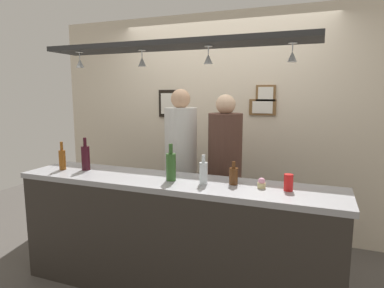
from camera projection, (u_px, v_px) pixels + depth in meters
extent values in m
plane|color=#4C4742|center=(188.00, 269.00, 3.17)|extent=(8.00, 8.00, 0.00)
cube|color=beige|center=(222.00, 124.00, 3.98)|extent=(4.40, 0.06, 2.60)
cube|color=#99999E|center=(172.00, 182.00, 2.70)|extent=(2.70, 0.55, 0.04)
cube|color=#2D2823|center=(159.00, 252.00, 2.54)|extent=(2.65, 0.04, 0.93)
cube|color=black|center=(173.00, 45.00, 2.58)|extent=(2.20, 0.36, 0.04)
cylinder|color=silver|center=(79.00, 52.00, 2.84)|extent=(0.06, 0.06, 0.00)
cylinder|color=silver|center=(80.00, 56.00, 2.84)|extent=(0.01, 0.01, 0.06)
cone|color=silver|center=(80.00, 63.00, 2.85)|extent=(0.07, 0.07, 0.08)
cylinder|color=silver|center=(142.00, 50.00, 2.72)|extent=(0.06, 0.06, 0.00)
cylinder|color=silver|center=(142.00, 54.00, 2.72)|extent=(0.01, 0.01, 0.06)
cone|color=silver|center=(142.00, 62.00, 2.73)|extent=(0.07, 0.07, 0.08)
cylinder|color=silver|center=(208.00, 46.00, 2.48)|extent=(0.06, 0.06, 0.00)
cylinder|color=silver|center=(208.00, 50.00, 2.49)|extent=(0.01, 0.01, 0.06)
cone|color=silver|center=(208.00, 59.00, 2.50)|extent=(0.07, 0.07, 0.08)
cylinder|color=silver|center=(293.00, 43.00, 2.32)|extent=(0.06, 0.06, 0.00)
cylinder|color=silver|center=(293.00, 47.00, 2.33)|extent=(0.01, 0.01, 0.06)
cone|color=silver|center=(292.00, 57.00, 2.34)|extent=(0.07, 0.07, 0.08)
cube|color=#2D334C|center=(181.00, 211.00, 3.58)|extent=(0.17, 0.18, 0.82)
cylinder|color=white|center=(181.00, 142.00, 3.47)|extent=(0.34, 0.34, 0.71)
sphere|color=tan|center=(181.00, 99.00, 3.40)|extent=(0.20, 0.20, 0.20)
cube|color=#2D334C|center=(224.00, 218.00, 3.41)|extent=(0.17, 0.18, 0.79)
cylinder|color=brown|center=(225.00, 148.00, 3.30)|extent=(0.34, 0.34, 0.69)
sphere|color=beige|center=(226.00, 104.00, 3.24)|extent=(0.20, 0.20, 0.20)
cylinder|color=#2D5623|center=(171.00, 167.00, 2.66)|extent=(0.08, 0.08, 0.22)
cylinder|color=#2D5623|center=(170.00, 149.00, 2.64)|extent=(0.03, 0.03, 0.08)
cylinder|color=#380F19|center=(86.00, 158.00, 3.03)|extent=(0.08, 0.08, 0.22)
cylinder|color=#380F19|center=(85.00, 142.00, 3.01)|extent=(0.03, 0.03, 0.08)
cylinder|color=brown|center=(62.00, 160.00, 3.04)|extent=(0.06, 0.06, 0.18)
cylinder|color=brown|center=(61.00, 146.00, 3.02)|extent=(0.03, 0.03, 0.08)
cylinder|color=#512D14|center=(234.00, 176.00, 2.55)|extent=(0.07, 0.07, 0.13)
cylinder|color=#512D14|center=(234.00, 165.00, 2.54)|extent=(0.03, 0.03, 0.05)
cylinder|color=silver|center=(203.00, 173.00, 2.56)|extent=(0.06, 0.06, 0.17)
cylinder|color=silver|center=(204.00, 159.00, 2.54)|extent=(0.03, 0.03, 0.06)
cylinder|color=red|center=(288.00, 182.00, 2.39)|extent=(0.07, 0.07, 0.12)
cylinder|color=beige|center=(261.00, 185.00, 2.46)|extent=(0.06, 0.06, 0.04)
sphere|color=pink|center=(262.00, 181.00, 2.46)|extent=(0.05, 0.05, 0.05)
cube|color=brown|center=(263.00, 107.00, 3.74)|extent=(0.30, 0.02, 0.18)
cube|color=white|center=(262.00, 107.00, 3.73)|extent=(0.23, 0.01, 0.14)
cube|color=brown|center=(266.00, 93.00, 3.70)|extent=(0.22, 0.02, 0.18)
cube|color=white|center=(266.00, 93.00, 3.69)|extent=(0.17, 0.01, 0.14)
cube|color=black|center=(169.00, 104.00, 4.15)|extent=(0.26, 0.02, 0.34)
cube|color=white|center=(168.00, 104.00, 4.14)|extent=(0.20, 0.01, 0.26)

